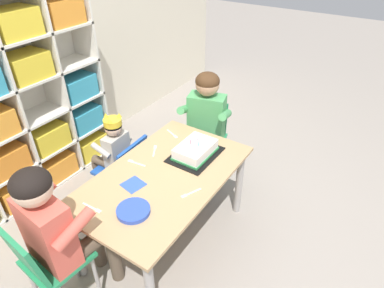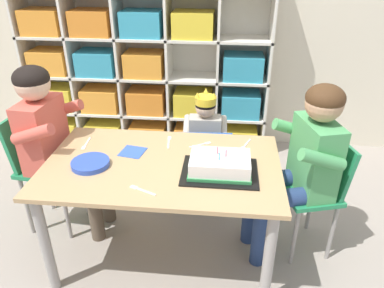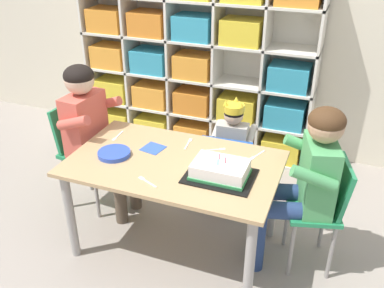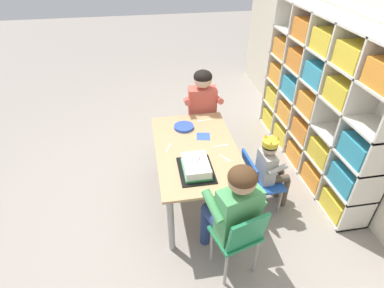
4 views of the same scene
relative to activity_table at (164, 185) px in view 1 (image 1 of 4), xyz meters
name	(u,v)px [view 1 (image 1 of 4)]	position (x,y,z in m)	size (l,w,h in m)	color
ground	(167,238)	(0.00, 0.00, -0.53)	(16.00, 16.00, 0.00)	gray
activity_table	(164,185)	(0.00, 0.00, 0.00)	(1.22, 0.73, 0.62)	tan
classroom_chair_blue	(125,165)	(0.18, 0.55, -0.18)	(0.39, 0.34, 0.58)	#1E4CA8
child_with_crown	(113,147)	(0.18, 0.65, -0.04)	(0.30, 0.31, 0.80)	#B2ADA3
classroom_chair_adult_side	(47,263)	(-0.79, 0.20, -0.07)	(0.37, 0.33, 0.75)	#238451
adult_helper_seated	(58,224)	(-0.67, 0.19, 0.13)	(0.45, 0.42, 1.05)	#D15647
classroom_chair_guest_side	(208,134)	(0.85, 0.16, -0.10)	(0.38, 0.39, 0.70)	#238451
guest_at_table_side	(205,120)	(0.74, 0.13, 0.10)	(0.47, 0.46, 1.02)	#4C9E5B
birthday_cake_on_tray	(195,151)	(0.30, -0.06, 0.13)	(0.37, 0.28, 0.13)	black
paper_plate_stack	(133,211)	(-0.36, -0.06, 0.10)	(0.19, 0.19, 0.03)	blue
paper_napkin_square	(133,185)	(-0.18, 0.10, 0.09)	(0.12, 0.12, 0.00)	#3356B7
fork_near_child_seat	(136,163)	(0.00, 0.24, 0.09)	(0.03, 0.14, 0.00)	white
fork_scattered_mid_table	(190,193)	(-0.06, -0.24, 0.09)	(0.13, 0.07, 0.00)	white
fork_beside_plate_stack	(93,208)	(-0.46, 0.16, 0.09)	(0.02, 0.14, 0.00)	white
fork_at_table_front_edge	(155,150)	(0.19, 0.22, 0.09)	(0.12, 0.08, 0.00)	white
fork_near_cake_tray	(173,134)	(0.43, 0.24, 0.09)	(0.07, 0.14, 0.00)	white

